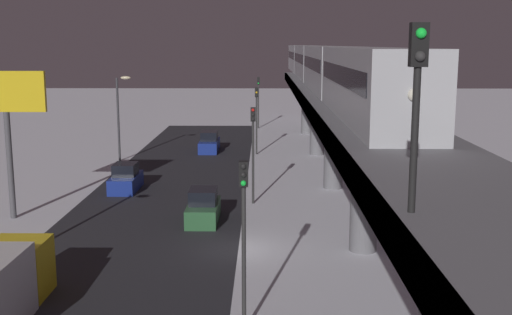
{
  "coord_description": "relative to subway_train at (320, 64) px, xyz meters",
  "views": [
    {
      "loc": [
        -1.44,
        31.01,
        10.44
      ],
      "look_at": [
        -0.81,
        -17.54,
        1.67
      ],
      "focal_mm": 44.11,
      "sensor_mm": 36.0,
      "label": 1
    }
  ],
  "objects": [
    {
      "name": "elevated_railway",
      "position": [
        0.09,
        27.34,
        -2.75
      ],
      "size": [
        5.0,
        99.86,
        6.88
      ],
      "color": "slate",
      "rests_on": "ground_plane"
    },
    {
      "name": "traffic_light_distant",
      "position": [
        5.8,
        -20.19,
        -4.46
      ],
      "size": [
        0.32,
        0.44,
        6.4
      ],
      "color": "#2D2D2D",
      "rests_on": "ground_plane"
    },
    {
      "name": "traffic_light_far",
      "position": [
        5.8,
        -1.21,
        -4.46
      ],
      "size": [
        0.32,
        0.44,
        6.4
      ],
      "color": "#2D2D2D",
      "rests_on": "ground_plane"
    },
    {
      "name": "ground_plane",
      "position": [
        6.52,
        27.34,
        -8.66
      ],
      "size": [
        240.0,
        240.0,
        0.0
      ],
      "primitive_type": "plane",
      "color": "white"
    },
    {
      "name": "subway_train",
      "position": [
        0.0,
        0.0,
        0.0
      ],
      "size": [
        2.94,
        74.07,
        3.4
      ],
      "color": "#B7BABF",
      "rests_on": "elevated_railway"
    },
    {
      "name": "rail_signal",
      "position": [
        1.91,
        45.23,
        0.95
      ],
      "size": [
        0.36,
        0.41,
        4.0
      ],
      "color": "black",
      "rests_on": "elevated_railway"
    },
    {
      "name": "traffic_light_near",
      "position": [
        5.8,
        36.74,
        -4.46
      ],
      "size": [
        0.32,
        0.44,
        6.4
      ],
      "color": "#2D2D2D",
      "rests_on": "ground_plane"
    },
    {
      "name": "sedan_blue",
      "position": [
        10.5,
        -2.98,
        -7.86
      ],
      "size": [
        1.8,
        4.74,
        1.97
      ],
      "rotation": [
        0.0,
        0.0,
        3.14
      ],
      "color": "navy",
      "rests_on": "ground_plane"
    },
    {
      "name": "street_lamp_far",
      "position": [
        17.98,
        2.34,
        -3.84
      ],
      "size": [
        1.35,
        0.44,
        7.65
      ],
      "color": "#38383D",
      "rests_on": "ground_plane"
    },
    {
      "name": "traffic_light_mid",
      "position": [
        5.8,
        17.76,
        -4.46
      ],
      "size": [
        0.32,
        0.44,
        6.4
      ],
      "color": "#2D2D2D",
      "rests_on": "ground_plane"
    },
    {
      "name": "sedan_green",
      "position": [
        8.7,
        22.06,
        -7.86
      ],
      "size": [
        1.8,
        4.16,
        1.97
      ],
      "rotation": [
        0.0,
        0.0,
        3.14
      ],
      "color": "#2D6038",
      "rests_on": "ground_plane"
    },
    {
      "name": "sedan_blue_2",
      "position": [
        15.1,
        14.0,
        -7.86
      ],
      "size": [
        1.8,
        4.13,
        1.97
      ],
      "color": "navy",
      "rests_on": "ground_plane"
    },
    {
      "name": "avenue_asphalt",
      "position": [
        11.9,
        27.34,
        -8.65
      ],
      "size": [
        11.0,
        99.86,
        0.01
      ],
      "primitive_type": "cube",
      "color": "#28282D",
      "rests_on": "ground_plane"
    },
    {
      "name": "commercial_billboard",
      "position": [
        20.35,
        21.5,
        -1.83
      ],
      "size": [
        4.8,
        0.36,
        8.9
      ],
      "color": "#4C4C51",
      "rests_on": "ground_plane"
    }
  ]
}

